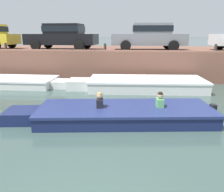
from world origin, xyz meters
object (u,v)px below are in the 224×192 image
boat_moored_west_white (6,82)px  car_centre_grey (149,36)px  motorboat_passing (118,114)px  boat_moored_central_white (141,84)px  mooring_bollard_west (6,46)px  mooring_bollard_mid (105,47)px  car_left_inner_black (63,35)px  mooring_bollard_east (216,48)px

boat_moored_west_white → car_centre_grey: (7.54, 3.04, 2.33)m
motorboat_passing → car_centre_grey: size_ratio=1.50×
boat_moored_central_white → mooring_bollard_west: size_ratio=15.09×
car_centre_grey → mooring_bollard_mid: size_ratio=9.88×
boat_moored_west_white → car_left_inner_black: car_left_inner_black is taller
car_centre_grey → mooring_bollard_west: bearing=-172.0°
car_centre_grey → mooring_bollard_east: car_centre_grey is taller
car_centre_grey → mooring_bollard_east: size_ratio=9.88×
mooring_bollard_east → boat_moored_central_white: bearing=-154.2°
mooring_bollard_west → mooring_bollard_east: bearing=0.0°
boat_moored_west_white → mooring_bollard_east: 11.30m
boat_moored_west_white → car_centre_grey: size_ratio=1.54×
boat_moored_central_white → car_left_inner_black: car_left_inner_black is taller
motorboat_passing → mooring_bollard_west: bearing=139.8°
car_left_inner_black → car_centre_grey: (5.32, 0.00, 0.00)m
boat_moored_west_white → mooring_bollard_west: (-0.92, 1.86, 1.72)m
mooring_bollard_mid → mooring_bollard_west: bearing=180.0°
boat_moored_central_white → car_centre_grey: size_ratio=1.53×
boat_moored_central_white → mooring_bollard_mid: size_ratio=15.09×
boat_moored_west_white → boat_moored_central_white: boat_moored_central_white is taller
mooring_bollard_east → mooring_bollard_west: bearing=180.0°
car_left_inner_black → mooring_bollard_mid: (2.80, -1.18, -0.61)m
car_centre_grey → boat_moored_central_white: bearing=-99.2°
motorboat_passing → mooring_bollard_east: 7.89m
mooring_bollard_west → mooring_bollard_east: (11.93, 0.00, 0.00)m
car_left_inner_black → mooring_bollard_east: bearing=-7.7°
boat_moored_west_white → motorboat_passing: motorboat_passing is taller
boat_moored_west_white → mooring_bollard_east: (11.01, 1.86, 1.72)m
car_left_inner_black → mooring_bollard_east: car_left_inner_black is taller
boat_moored_central_white → car_left_inner_black: 6.17m
car_left_inner_black → boat_moored_west_white: bearing=-126.1°
mooring_bollard_east → mooring_bollard_mid: bearing=180.0°
car_left_inner_black → mooring_bollard_west: bearing=-159.3°
boat_moored_central_white → mooring_bollard_mid: 3.25m
boat_moored_central_white → car_centre_grey: (0.50, 3.11, 2.27)m
motorboat_passing → car_centre_grey: car_centre_grey is taller
motorboat_passing → mooring_bollard_mid: size_ratio=14.84×
boat_moored_west_white → mooring_bollard_east: bearing=9.6°
mooring_bollard_west → motorboat_passing: bearing=-40.2°
mooring_bollard_west → mooring_bollard_mid: bearing=0.0°
mooring_bollard_west → mooring_bollard_east: same height
car_left_inner_black → car_centre_grey: size_ratio=0.99×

